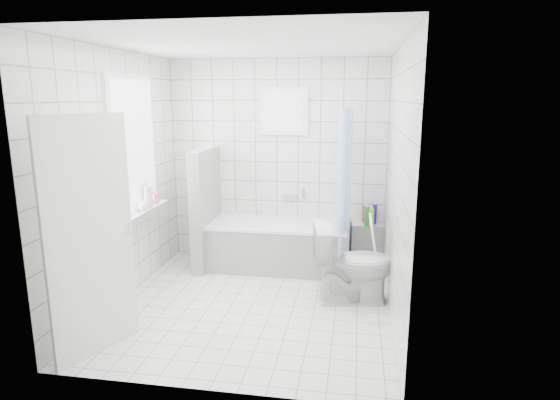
# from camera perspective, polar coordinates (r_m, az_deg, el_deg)

# --- Properties ---
(ground) EXTENTS (3.00, 3.00, 0.00)m
(ground) POSITION_cam_1_polar(r_m,az_deg,el_deg) (5.03, -3.33, -12.53)
(ground) COLOR white
(ground) RESTS_ON ground
(ceiling) EXTENTS (3.00, 3.00, 0.00)m
(ceiling) POSITION_cam_1_polar(r_m,az_deg,el_deg) (4.59, -3.76, 18.40)
(ceiling) COLOR white
(ceiling) RESTS_ON ground
(wall_back) EXTENTS (2.80, 0.02, 2.60)m
(wall_back) POSITION_cam_1_polar(r_m,az_deg,el_deg) (6.09, -0.40, 4.67)
(wall_back) COLOR white
(wall_back) RESTS_ON ground
(wall_front) EXTENTS (2.80, 0.02, 2.60)m
(wall_front) POSITION_cam_1_polar(r_m,az_deg,el_deg) (3.22, -9.43, -2.49)
(wall_front) COLOR white
(wall_front) RESTS_ON ground
(wall_left) EXTENTS (0.02, 3.00, 2.60)m
(wall_left) POSITION_cam_1_polar(r_m,az_deg,el_deg) (5.13, -18.99, 2.53)
(wall_left) COLOR white
(wall_left) RESTS_ON ground
(wall_right) EXTENTS (0.02, 3.00, 2.60)m
(wall_right) POSITION_cam_1_polar(r_m,az_deg,el_deg) (4.54, 13.99, 1.63)
(wall_right) COLOR white
(wall_right) RESTS_ON ground
(window_left) EXTENTS (0.01, 0.90, 1.40)m
(window_left) POSITION_cam_1_polar(r_m,az_deg,el_deg) (5.33, -17.27, 6.26)
(window_left) COLOR white
(window_left) RESTS_ON wall_left
(window_back) EXTENTS (0.50, 0.01, 0.50)m
(window_back) POSITION_cam_1_polar(r_m,az_deg,el_deg) (5.97, 0.48, 10.78)
(window_back) COLOR white
(window_back) RESTS_ON wall_back
(window_sill) EXTENTS (0.18, 1.02, 0.08)m
(window_sill) POSITION_cam_1_polar(r_m,az_deg,el_deg) (5.43, -16.35, -1.50)
(window_sill) COLOR white
(window_sill) RESTS_ON wall_left
(door) EXTENTS (0.36, 0.75, 2.00)m
(door) POSITION_cam_1_polar(r_m,az_deg,el_deg) (4.10, -22.11, -4.39)
(door) COLOR silver
(door) RESTS_ON ground
(bathtub) EXTENTS (1.72, 0.77, 0.58)m
(bathtub) POSITION_cam_1_polar(r_m,az_deg,el_deg) (5.94, -0.18, -5.53)
(bathtub) COLOR white
(bathtub) RESTS_ON ground
(partition_wall) EXTENTS (0.15, 0.85, 1.50)m
(partition_wall) POSITION_cam_1_polar(r_m,az_deg,el_deg) (5.98, -9.02, -0.98)
(partition_wall) COLOR white
(partition_wall) RESTS_ON ground
(tiled_ledge) EXTENTS (0.40, 0.24, 0.55)m
(tiled_ledge) POSITION_cam_1_polar(r_m,az_deg,el_deg) (6.11, 10.61, -5.37)
(tiled_ledge) COLOR white
(tiled_ledge) RESTS_ON ground
(toilet) EXTENTS (0.90, 0.62, 0.85)m
(toilet) POSITION_cam_1_polar(r_m,az_deg,el_deg) (4.99, 8.97, -7.63)
(toilet) COLOR white
(toilet) RESTS_ON ground
(curtain_rod) EXTENTS (0.02, 0.80, 0.02)m
(curtain_rod) POSITION_cam_1_polar(r_m,az_deg,el_deg) (5.55, 8.09, 11.06)
(curtain_rod) COLOR silver
(curtain_rod) RESTS_ON wall_back
(shower_curtain) EXTENTS (0.14, 0.48, 1.78)m
(shower_curtain) POSITION_cam_1_polar(r_m,az_deg,el_deg) (5.51, 7.77, 1.64)
(shower_curtain) COLOR #518EEE
(shower_curtain) RESTS_ON curtain_rod
(tub_faucet) EXTENTS (0.18, 0.06, 0.06)m
(tub_faucet) POSITION_cam_1_polar(r_m,az_deg,el_deg) (6.10, 1.26, 0.39)
(tub_faucet) COLOR silver
(tub_faucet) RESTS_ON wall_back
(sill_bottles) EXTENTS (0.18, 0.49, 0.33)m
(sill_bottles) POSITION_cam_1_polar(r_m,az_deg,el_deg) (5.46, -16.03, 0.44)
(sill_bottles) COLOR silver
(sill_bottles) RESTS_ON window_sill
(ledge_bottles) EXTENTS (0.18, 0.20, 0.25)m
(ledge_bottles) POSITION_cam_1_polar(r_m,az_deg,el_deg) (5.98, 10.85, -1.87)
(ledge_bottles) COLOR #FCFF1A
(ledge_bottles) RESTS_ON tiled_ledge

